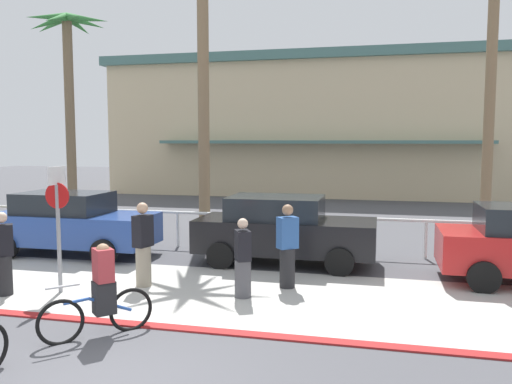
{
  "coord_description": "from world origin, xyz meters",
  "views": [
    {
      "loc": [
        3.42,
        -5.59,
        3.07
      ],
      "look_at": [
        0.64,
        6.0,
        1.9
      ],
      "focal_mm": 36.84,
      "sensor_mm": 36.0,
      "label": 1
    }
  ],
  "objects_px": {
    "car_black_2": "(283,229)",
    "pedestrian_3": "(243,262)",
    "pedestrian_0": "(3,257)",
    "stop_sign_bike_lane": "(58,211)",
    "pedestrian_1": "(287,250)",
    "palm_tree_4": "(494,21)",
    "car_blue_1": "(71,223)",
    "palm_tree_2": "(68,62)",
    "cyclist_blue_0": "(101,293)",
    "pedestrian_2": "(143,248)"
  },
  "relations": [
    {
      "from": "palm_tree_2",
      "to": "pedestrian_0",
      "type": "distance_m",
      "value": 11.65
    },
    {
      "from": "pedestrian_0",
      "to": "cyclist_blue_0",
      "type": "bearing_deg",
      "value": -26.35
    },
    {
      "from": "pedestrian_0",
      "to": "pedestrian_3",
      "type": "bearing_deg",
      "value": 11.72
    },
    {
      "from": "car_black_2",
      "to": "pedestrian_1",
      "type": "relative_size",
      "value": 2.5
    },
    {
      "from": "palm_tree_2",
      "to": "palm_tree_4",
      "type": "distance_m",
      "value": 15.37
    },
    {
      "from": "pedestrian_1",
      "to": "pedestrian_2",
      "type": "distance_m",
      "value": 3.02
    },
    {
      "from": "palm_tree_4",
      "to": "pedestrian_3",
      "type": "bearing_deg",
      "value": -121.98
    },
    {
      "from": "pedestrian_0",
      "to": "pedestrian_2",
      "type": "bearing_deg",
      "value": 27.27
    },
    {
      "from": "stop_sign_bike_lane",
      "to": "cyclist_blue_0",
      "type": "bearing_deg",
      "value": -43.38
    },
    {
      "from": "stop_sign_bike_lane",
      "to": "pedestrian_1",
      "type": "distance_m",
      "value": 4.69
    },
    {
      "from": "pedestrian_0",
      "to": "palm_tree_2",
      "type": "bearing_deg",
      "value": 115.55
    },
    {
      "from": "palm_tree_2",
      "to": "stop_sign_bike_lane",
      "type": "bearing_deg",
      "value": -58.64
    },
    {
      "from": "pedestrian_0",
      "to": "pedestrian_1",
      "type": "relative_size",
      "value": 0.95
    },
    {
      "from": "palm_tree_2",
      "to": "car_black_2",
      "type": "distance_m",
      "value": 11.98
    },
    {
      "from": "pedestrian_2",
      "to": "stop_sign_bike_lane",
      "type": "bearing_deg",
      "value": -150.39
    },
    {
      "from": "car_blue_1",
      "to": "pedestrian_3",
      "type": "distance_m",
      "value": 6.12
    },
    {
      "from": "stop_sign_bike_lane",
      "to": "palm_tree_2",
      "type": "distance_m",
      "value": 11.35
    },
    {
      "from": "palm_tree_4",
      "to": "pedestrian_1",
      "type": "bearing_deg",
      "value": -121.16
    },
    {
      "from": "palm_tree_2",
      "to": "pedestrian_2",
      "type": "relative_size",
      "value": 4.4
    },
    {
      "from": "palm_tree_2",
      "to": "cyclist_blue_0",
      "type": "height_order",
      "value": "palm_tree_2"
    },
    {
      "from": "pedestrian_2",
      "to": "pedestrian_3",
      "type": "xyz_separation_m",
      "value": [
        2.23,
        -0.28,
        -0.11
      ]
    },
    {
      "from": "car_blue_1",
      "to": "pedestrian_1",
      "type": "bearing_deg",
      "value": -16.35
    },
    {
      "from": "car_black_2",
      "to": "cyclist_blue_0",
      "type": "distance_m",
      "value": 5.77
    },
    {
      "from": "car_blue_1",
      "to": "pedestrian_0",
      "type": "bearing_deg",
      "value": -76.93
    },
    {
      "from": "car_black_2",
      "to": "cyclist_blue_0",
      "type": "bearing_deg",
      "value": -109.15
    },
    {
      "from": "stop_sign_bike_lane",
      "to": "pedestrian_1",
      "type": "relative_size",
      "value": 1.45
    },
    {
      "from": "palm_tree_4",
      "to": "pedestrian_2",
      "type": "distance_m",
      "value": 14.19
    },
    {
      "from": "palm_tree_4",
      "to": "car_blue_1",
      "type": "height_order",
      "value": "palm_tree_4"
    },
    {
      "from": "palm_tree_4",
      "to": "car_blue_1",
      "type": "relative_size",
      "value": 2.22
    },
    {
      "from": "car_blue_1",
      "to": "pedestrian_1",
      "type": "xyz_separation_m",
      "value": [
        6.21,
        -1.82,
        -0.05
      ]
    },
    {
      "from": "car_black_2",
      "to": "pedestrian_3",
      "type": "xyz_separation_m",
      "value": [
        -0.24,
        -3.01,
        -0.15
      ]
    },
    {
      "from": "palm_tree_4",
      "to": "palm_tree_2",
      "type": "bearing_deg",
      "value": -174.58
    },
    {
      "from": "car_black_2",
      "to": "pedestrian_3",
      "type": "relative_size",
      "value": 2.79
    },
    {
      "from": "car_blue_1",
      "to": "pedestrian_3",
      "type": "relative_size",
      "value": 2.79
    },
    {
      "from": "stop_sign_bike_lane",
      "to": "pedestrian_0",
      "type": "distance_m",
      "value": 1.39
    },
    {
      "from": "palm_tree_2",
      "to": "palm_tree_4",
      "type": "xyz_separation_m",
      "value": [
        15.27,
        1.45,
        1.04
      ]
    },
    {
      "from": "stop_sign_bike_lane",
      "to": "car_black_2",
      "type": "bearing_deg",
      "value": 42.21
    },
    {
      "from": "palm_tree_4",
      "to": "car_black_2",
      "type": "distance_m",
      "value": 10.98
    },
    {
      "from": "cyclist_blue_0",
      "to": "pedestrian_1",
      "type": "xyz_separation_m",
      "value": [
        2.37,
        3.32,
        0.13
      ]
    },
    {
      "from": "pedestrian_3",
      "to": "stop_sign_bike_lane",
      "type": "bearing_deg",
      "value": -171.67
    },
    {
      "from": "car_blue_1",
      "to": "car_black_2",
      "type": "distance_m",
      "value": 5.74
    },
    {
      "from": "car_blue_1",
      "to": "cyclist_blue_0",
      "type": "height_order",
      "value": "car_blue_1"
    },
    {
      "from": "car_black_2",
      "to": "pedestrian_0",
      "type": "distance_m",
      "value": 6.29
    },
    {
      "from": "palm_tree_4",
      "to": "pedestrian_2",
      "type": "xyz_separation_m",
      "value": [
        -8.39,
        -9.58,
        -6.27
      ]
    },
    {
      "from": "stop_sign_bike_lane",
      "to": "car_blue_1",
      "type": "bearing_deg",
      "value": 119.38
    },
    {
      "from": "palm_tree_2",
      "to": "pedestrian_2",
      "type": "height_order",
      "value": "palm_tree_2"
    },
    {
      "from": "palm_tree_4",
      "to": "pedestrian_2",
      "type": "height_order",
      "value": "palm_tree_4"
    },
    {
      "from": "stop_sign_bike_lane",
      "to": "pedestrian_0",
      "type": "relative_size",
      "value": 1.53
    },
    {
      "from": "cyclist_blue_0",
      "to": "pedestrian_0",
      "type": "xyz_separation_m",
      "value": [
        -2.99,
        1.48,
        0.08
      ]
    },
    {
      "from": "palm_tree_2",
      "to": "car_blue_1",
      "type": "xyz_separation_m",
      "value": [
        3.63,
        -5.71,
        -5.19
      ]
    }
  ]
}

